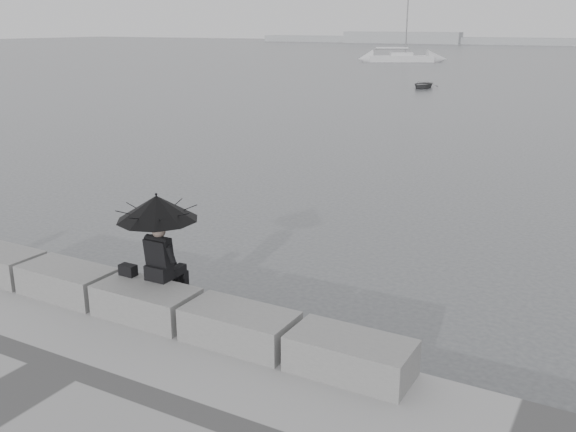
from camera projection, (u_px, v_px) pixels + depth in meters
The scene contains 9 objects.
ground at pixel (168, 335), 10.40m from camera, with size 360.00×360.00×0.00m, color #484B4D.
stone_block_left at pixel (67, 281), 10.60m from camera, with size 1.60×0.80×0.50m, color slate.
stone_block_centre at pixel (146, 302), 9.80m from camera, with size 1.60×0.80×0.50m, color slate.
stone_block_right at pixel (240, 327), 9.01m from camera, with size 1.60×0.80×0.50m, color slate.
stone_block_far_right at pixel (350, 356), 8.22m from camera, with size 1.60×0.80×0.50m, color slate.
seated_person at pixel (157, 217), 9.76m from camera, with size 1.26×1.26×1.39m.
bag at pixel (128, 270), 10.17m from camera, with size 0.28×0.16×0.18m, color black.
sailboat_left at pixel (401, 58), 83.98m from camera, with size 8.49×5.88×12.90m.
dinghy at pixel (423, 85), 49.89m from camera, with size 2.86×1.21×0.48m, color slate.
Camera 1 is at (6.28, -7.26, 4.84)m, focal length 40.00 mm.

